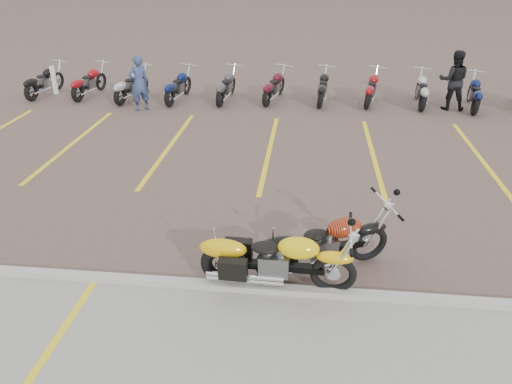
# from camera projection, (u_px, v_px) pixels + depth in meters

# --- Properties ---
(ground) EXTENTS (100.00, 100.00, 0.00)m
(ground) POSITION_uv_depth(u_px,v_px,m) (252.00, 226.00, 9.60)
(ground) COLOR brown
(ground) RESTS_ON ground
(curb) EXTENTS (60.00, 0.18, 0.12)m
(curb) POSITION_uv_depth(u_px,v_px,m) (237.00, 287.00, 7.79)
(curb) COLOR #ADAAA3
(curb) RESTS_ON ground
(parking_stripes) EXTENTS (38.00, 5.50, 0.01)m
(parking_stripes) POSITION_uv_depth(u_px,v_px,m) (269.00, 151.00, 13.17)
(parking_stripes) COLOR yellow
(parking_stripes) RESTS_ON ground
(yellow_cruiser) EXTENTS (2.43, 0.38, 1.00)m
(yellow_cruiser) POSITION_uv_depth(u_px,v_px,m) (274.00, 261.00, 7.68)
(yellow_cruiser) COLOR black
(yellow_cruiser) RESTS_ON ground
(flame_cruiser) EXTENTS (2.19, 1.12, 0.97)m
(flame_cruiser) POSITION_uv_depth(u_px,v_px,m) (320.00, 246.00, 8.10)
(flame_cruiser) COLOR black
(flame_cruiser) RESTS_ON ground
(person_a) EXTENTS (0.77, 0.75, 1.78)m
(person_a) POSITION_uv_depth(u_px,v_px,m) (139.00, 83.00, 16.07)
(person_a) COLOR navy
(person_a) RESTS_ON ground
(person_b) EXTENTS (1.01, 0.83, 1.91)m
(person_b) POSITION_uv_depth(u_px,v_px,m) (454.00, 80.00, 16.12)
(person_b) COLOR black
(person_b) RESTS_ON ground
(bollard) EXTENTS (0.18, 0.18, 1.00)m
(bollard) POSITION_uv_depth(u_px,v_px,m) (54.00, 80.00, 18.04)
(bollard) COLOR silver
(bollard) RESTS_ON ground
(bg_bike_row) EXTENTS (20.76, 2.08, 1.10)m
(bg_bike_row) POSITION_uv_depth(u_px,v_px,m) (322.00, 88.00, 16.84)
(bg_bike_row) COLOR black
(bg_bike_row) RESTS_ON ground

